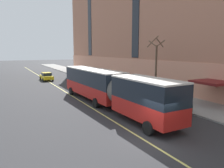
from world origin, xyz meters
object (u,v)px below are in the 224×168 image
object	(u,v)px
parked_car_green_0	(169,104)
street_tree_far_uptown	(156,65)
taxi_cab	(46,76)
parked_car_white_1	(132,92)
parked_car_navy_5	(75,75)
parked_car_navy_6	(91,79)
city_bus	(108,87)

from	to	relation	value
parked_car_green_0	street_tree_far_uptown	xyz separation A→B (m)	(3.72, 6.69, 3.14)
taxi_cab	street_tree_far_uptown	distance (m)	23.70
parked_car_green_0	parked_car_white_1	size ratio (longest dim) A/B	0.95
parked_car_navy_5	parked_car_navy_6	bearing A→B (deg)	-89.99
street_tree_far_uptown	parked_car_navy_6	bearing A→B (deg)	105.25
taxi_cab	street_tree_far_uptown	xyz separation A→B (m)	(9.68, -21.40, 3.14)
taxi_cab	city_bus	bearing A→B (deg)	-85.95
parked_car_navy_6	street_tree_far_uptown	bearing A→B (deg)	-74.75
parked_car_navy_6	street_tree_far_uptown	xyz separation A→B (m)	(3.64, -13.35, 3.14)
parked_car_green_0	taxi_cab	size ratio (longest dim) A/B	1.00
parked_car_white_1	parked_car_navy_6	world-z (taller)	same
parked_car_green_0	street_tree_far_uptown	world-z (taller)	street_tree_far_uptown
parked_car_white_1	parked_car_green_0	bearing A→B (deg)	-90.12
parked_car_green_0	taxi_cab	distance (m)	28.71
city_bus	parked_car_navy_6	distance (m)	16.34
parked_car_white_1	street_tree_far_uptown	size ratio (longest dim) A/B	0.61
parked_car_white_1	parked_car_navy_6	xyz separation A→B (m)	(0.07, 13.49, -0.00)
parked_car_navy_6	taxi_cab	bearing A→B (deg)	126.90
city_bus	street_tree_far_uptown	bearing A→B (deg)	16.34
parked_car_green_0	street_tree_far_uptown	distance (m)	8.27
parked_car_navy_5	taxi_cab	xyz separation A→B (m)	(-6.04, -0.76, 0.00)
city_bus	street_tree_far_uptown	world-z (taller)	street_tree_far_uptown
taxi_cab	street_tree_far_uptown	world-z (taller)	street_tree_far_uptown
parked_car_white_1	parked_car_navy_5	world-z (taller)	same
parked_car_white_1	taxi_cab	size ratio (longest dim) A/B	1.05
parked_car_green_0	street_tree_far_uptown	size ratio (longest dim) A/B	0.58
city_bus	parked_car_white_1	bearing A→B (deg)	27.16
city_bus	taxi_cab	distance (m)	23.84
city_bus	parked_car_white_1	xyz separation A→B (m)	(4.30, 2.20, -1.35)
parked_car_navy_5	taxi_cab	world-z (taller)	same
city_bus	parked_car_navy_6	world-z (taller)	city_bus
parked_car_white_1	city_bus	bearing A→B (deg)	-152.84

